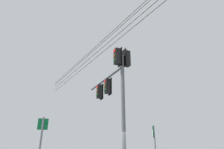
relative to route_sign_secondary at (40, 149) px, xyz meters
name	(u,v)px	position (x,y,z in m)	size (l,w,h in m)	color
signal_mast_assembly	(115,87)	(0.53, -4.07, 3.22)	(4.65, 1.87, 6.91)	slate
route_sign_secondary	(40,149)	(0.00, 0.00, 0.00)	(0.19, 0.33, 2.82)	slate
overhead_wire_span	(112,37)	(0.61, -3.96, 6.46)	(21.45, 3.55, 1.65)	black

